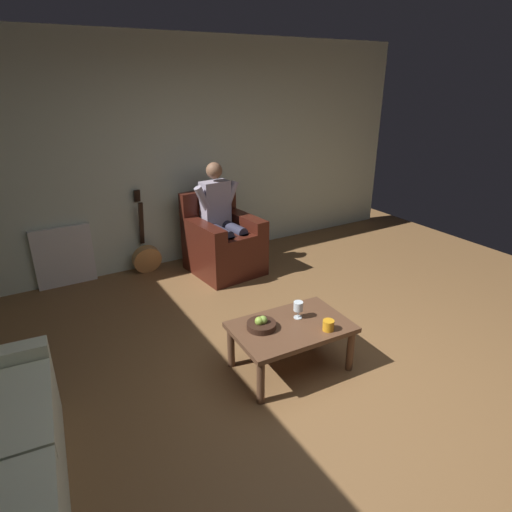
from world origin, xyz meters
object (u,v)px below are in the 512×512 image
Objects in this scene: armchair at (223,244)px; coffee_table at (291,331)px; person_seated at (222,216)px; guitar at (146,255)px; fruit_bowl at (261,324)px; wine_glass_near at (298,307)px; candle_jar at (328,325)px.

armchair is 2.07m from coffee_table.
person_seated reaches higher than guitar.
armchair is 4.14× the size of fruit_bowl.
armchair is at bearing 90.00° from person_seated.
guitar is at bearing -33.17° from armchair.
person_seated is 9.05× the size of wine_glass_near.
fruit_bowl is at bearing 66.15° from person_seated.
candle_jar is (0.21, 2.23, 0.10)m from armchair.
coffee_table is 2.49m from guitar.
coffee_table is 0.26m from fruit_bowl.
armchair is 0.94m from guitar.
candle_jar is (-0.43, 0.29, 0.01)m from fruit_bowl.
candle_jar is at bearing 146.44° from fruit_bowl.
guitar is 2.46m from wine_glass_near.
coffee_table is at bearing 72.82° from armchair.
fruit_bowl is (0.64, 1.95, -0.26)m from person_seated.
candle_jar is (-0.62, 2.66, 0.23)m from guitar.
guitar is at bearing -77.61° from wine_glass_near.
candle_jar is at bearing 108.88° from wine_glass_near.
person_seated reaches higher than fruit_bowl.
person_seated is 5.69× the size of fruit_bowl.
guitar is 2.74m from candle_jar.
armchair reaches higher than fruit_bowl.
armchair is at bearing -108.21° from fruit_bowl.
candle_jar is (-0.21, 0.21, 0.10)m from coffee_table.
armchair is 0.95× the size of guitar.
armchair reaches higher than candle_jar.
guitar is at bearing -80.46° from coffee_table.
person_seated is at bearing 152.65° from guitar.
candle_jar reaches higher than coffee_table.
fruit_bowl is at bearing 94.46° from guitar.
guitar is (0.83, -0.43, -0.13)m from armchair.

